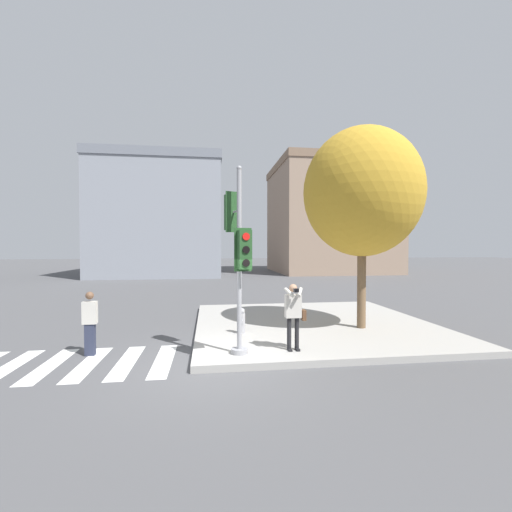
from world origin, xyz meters
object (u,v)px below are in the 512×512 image
(traffic_signal_pole, at_px, (238,247))
(fire_hydrant, at_px, (242,321))
(person_photographer, at_px, (294,311))
(street_tree, at_px, (362,193))
(pedestrian_distant, at_px, (90,322))

(traffic_signal_pole, xyz_separation_m, fire_hydrant, (0.27, 1.97, -2.23))
(person_photographer, relative_size, street_tree, 0.26)
(pedestrian_distant, distance_m, fire_hydrant, 4.15)
(pedestrian_distant, bearing_deg, street_tree, 8.81)
(person_photographer, bearing_deg, street_tree, 36.55)
(person_photographer, relative_size, pedestrian_distant, 1.02)
(traffic_signal_pole, relative_size, pedestrian_distant, 2.79)
(pedestrian_distant, bearing_deg, traffic_signal_pole, -13.97)
(pedestrian_distant, relative_size, fire_hydrant, 2.14)
(traffic_signal_pole, height_order, fire_hydrant, traffic_signal_pole)
(person_photographer, distance_m, street_tree, 4.81)
(pedestrian_distant, relative_size, street_tree, 0.25)
(person_photographer, bearing_deg, traffic_signal_pole, -175.59)
(street_tree, xyz_separation_m, fire_hydrant, (-3.91, -0.19, -3.99))
(traffic_signal_pole, bearing_deg, pedestrian_distant, 166.03)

